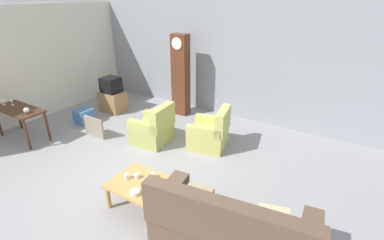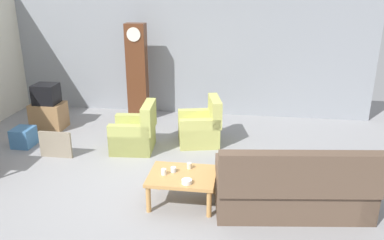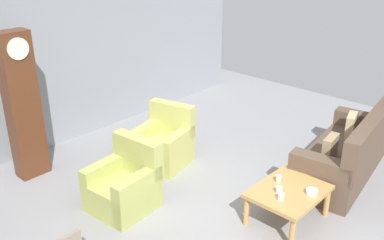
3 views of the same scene
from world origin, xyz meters
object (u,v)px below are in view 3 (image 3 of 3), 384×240
Objects in this scene: cup_cream_tall at (278,179)px; couch_floral at (346,155)px; armchair_olive_near at (125,186)px; cup_white_porcelain at (281,197)px; grandfather_clock at (23,106)px; cup_blue_rimmed at (279,190)px; bowl_white_stacked at (312,192)px; coffee_table_wood at (288,194)px; armchair_olive_far at (164,145)px.

couch_floral is at bearing -9.53° from cup_cream_tall.
cup_white_porcelain is (0.94, -1.78, 0.19)m from armchair_olive_near.
grandfather_clock reaches higher than couch_floral.
grandfather_clock is at bearing 113.32° from cup_blue_rimmed.
cup_blue_rimmed is at bearing 128.20° from bowl_white_stacked.
coffee_table_wood is 11.80× the size of cup_blue_rimmed.
armchair_olive_far is 10.59× the size of cup_cream_tall.
bowl_white_stacked is (0.11, -0.25, 0.09)m from coffee_table_wood.
grandfather_clock reaches higher than cup_cream_tall.
armchair_olive_far is at bearing 90.19° from coffee_table_wood.
cup_cream_tall is (1.27, -1.54, 0.19)m from armchair_olive_near.
bowl_white_stacked is (1.71, -3.70, -0.62)m from grandfather_clock.
armchair_olive_near is 10.36× the size of cup_cream_tall.
coffee_table_wood is 0.29m from bowl_white_stacked.
cup_blue_rimmed is at bearing -93.47° from armchair_olive_far.
cup_white_porcelain reaches higher than cup_blue_rimmed.
coffee_table_wood is at bearing -55.43° from armchair_olive_near.
cup_blue_rimmed is 0.25m from cup_cream_tall.
cup_white_porcelain is (-0.25, -2.28, 0.19)m from armchair_olive_far.
grandfather_clock is at bearing 114.89° from coffee_table_wood.
armchair_olive_near and armchair_olive_far have the same top height.
cup_white_porcelain is 0.42m from bowl_white_stacked.
armchair_olive_far is (-1.56, 2.28, -0.05)m from couch_floral.
coffee_table_wood is 0.24m from cup_cream_tall.
armchair_olive_near is 11.30× the size of cup_blue_rimmed.
couch_floral is at bearing -1.76° from coffee_table_wood.
couch_floral reaches higher than armchair_olive_far.
cup_blue_rimmed is at bearing -57.76° from armchair_olive_near.
armchair_olive_far is 11.56× the size of cup_blue_rimmed.
cup_white_porcelain is (-0.26, -0.04, 0.11)m from coffee_table_wood.
armchair_olive_near is at bearing 122.24° from cup_blue_rimmed.
bowl_white_stacked is (-1.44, -0.20, 0.12)m from couch_floral.
cup_white_porcelain is 0.16m from cup_blue_rimmed.
grandfather_clock is 14.95× the size of bowl_white_stacked.
armchair_olive_near is at bearing 124.57° from coffee_table_wood.
cup_blue_rimmed is (1.46, -3.39, -0.61)m from grandfather_clock.
bowl_white_stacked is at bearing -85.68° from cup_cream_tall.
coffee_table_wood is (0.01, -2.24, 0.08)m from armchair_olive_far.
bowl_white_stacked is at bearing -87.39° from armchair_olive_far.
grandfather_clock reaches higher than armchair_olive_far.
cup_white_porcelain is 0.60× the size of bowl_white_stacked.
armchair_olive_near reaches higher than cup_blue_rimmed.
bowl_white_stacked is (0.03, -0.45, -0.02)m from cup_cream_tall.
cup_white_porcelain is at bearing -62.23° from armchair_olive_near.
grandfather_clock is (-0.40, 1.71, 0.79)m from armchair_olive_near.
couch_floral is 2.39× the size of armchair_olive_near.
couch_floral is at bearing -0.12° from cup_white_porcelain.
coffee_table_wood is 10.81× the size of cup_cream_tall.
armchair_olive_near is at bearing 129.55° from cup_cream_tall.
armchair_olive_near is at bearing 123.23° from bowl_white_stacked.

